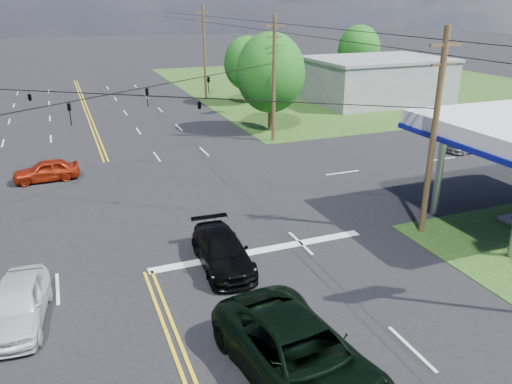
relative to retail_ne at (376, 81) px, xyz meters
name	(u,v)px	position (x,y,z in m)	size (l,w,h in m)	color
ground	(122,203)	(-30.00, -20.00, -2.20)	(280.00, 280.00, 0.00)	black
grass_ne	(355,83)	(5.00, 12.00, -2.20)	(46.00, 48.00, 0.03)	#1F4315
stop_bar	(260,251)	(-25.00, -28.00, -2.20)	(10.00, 0.50, 0.02)	silver
retail_ne	(376,81)	(0.00, 0.00, 0.00)	(14.00, 10.00, 4.40)	slate
pole_se	(434,132)	(-17.00, -29.00, 2.72)	(1.60, 0.28, 9.50)	#45311D
pole_ne	(274,78)	(-17.00, -11.00, 2.72)	(1.60, 0.28, 9.50)	#45311D
pole_right_far	(204,52)	(-17.00, 8.00, 2.97)	(1.60, 0.28, 10.00)	#45311D
span_wire_signals	(110,94)	(-30.00, -20.00, 3.80)	(26.00, 18.00, 1.13)	black
power_lines	(110,44)	(-30.00, -22.00, 6.40)	(26.04, 100.00, 0.64)	black
tree_right_a	(270,73)	(-16.00, -8.00, 2.67)	(5.70, 5.70, 8.18)	#45311D
tree_right_b	(247,64)	(-13.50, 4.00, 2.02)	(4.94, 4.94, 7.09)	#45311D
tree_far_r	(359,50)	(4.00, 10.00, 2.34)	(5.32, 5.32, 7.63)	#45311D
pickup_dkgreen	(300,356)	(-27.00, -35.97, -1.28)	(3.06, 6.64, 1.84)	black
suv_black	(222,251)	(-26.97, -28.62, -1.50)	(1.95, 4.80, 1.39)	black
pickup_white	(18,304)	(-34.72, -29.84, -1.44)	(1.79, 4.45, 1.52)	silver
sedan_red	(46,170)	(-33.78, -14.50, -1.54)	(1.56, 3.88, 1.32)	#96200A
sedan_far	(472,142)	(-4.43, -19.00, -1.55)	(1.82, 4.46, 1.30)	#A2A2A7
polesign_ne	(272,57)	(-13.47, -2.43, 3.30)	(1.94, 0.94, 7.21)	#A5A5AA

